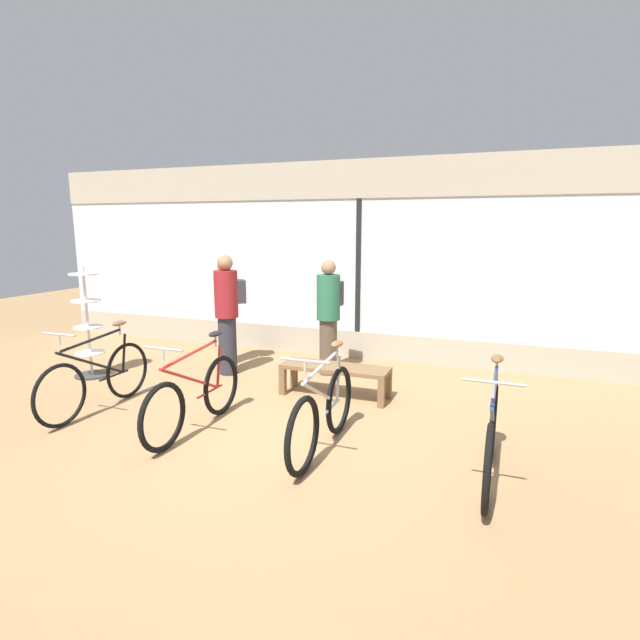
{
  "coord_description": "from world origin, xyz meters",
  "views": [
    {
      "loc": [
        2.33,
        -4.49,
        2.18
      ],
      "look_at": [
        0.0,
        1.55,
        0.95
      ],
      "focal_mm": 28.0,
      "sensor_mm": 36.0,
      "label": 1
    }
  ],
  "objects_px": {
    "customer_near_rack": "(329,313)",
    "bicycle_right": "(323,413)",
    "display_bench": "(335,371)",
    "customer_mid_floor": "(227,312)",
    "bicycle_far_right": "(491,437)",
    "bicycle_far_left": "(97,378)",
    "customer_by_window": "(227,309)",
    "accessory_rack": "(89,332)",
    "bicycle_left": "(195,396)"
  },
  "relations": [
    {
      "from": "bicycle_right",
      "to": "accessory_rack",
      "type": "distance_m",
      "value": 4.2
    },
    {
      "from": "bicycle_far_left",
      "to": "customer_near_rack",
      "type": "distance_m",
      "value": 3.2
    },
    {
      "from": "customer_by_window",
      "to": "accessory_rack",
      "type": "bearing_deg",
      "value": -139.69
    },
    {
      "from": "bicycle_far_left",
      "to": "bicycle_left",
      "type": "distance_m",
      "value": 1.43
    },
    {
      "from": "customer_mid_floor",
      "to": "bicycle_far_left",
      "type": "bearing_deg",
      "value": -109.59
    },
    {
      "from": "accessory_rack",
      "to": "customer_mid_floor",
      "type": "height_order",
      "value": "customer_mid_floor"
    },
    {
      "from": "bicycle_right",
      "to": "customer_by_window",
      "type": "xyz_separation_m",
      "value": [
        -2.52,
        2.39,
        0.5
      ]
    },
    {
      "from": "bicycle_right",
      "to": "bicycle_far_right",
      "type": "relative_size",
      "value": 0.99
    },
    {
      "from": "bicycle_right",
      "to": "display_bench",
      "type": "bearing_deg",
      "value": 105.19
    },
    {
      "from": "bicycle_left",
      "to": "customer_near_rack",
      "type": "bearing_deg",
      "value": 75.97
    },
    {
      "from": "accessory_rack",
      "to": "display_bench",
      "type": "height_order",
      "value": "accessory_rack"
    },
    {
      "from": "accessory_rack",
      "to": "display_bench",
      "type": "bearing_deg",
      "value": 6.99
    },
    {
      "from": "bicycle_right",
      "to": "bicycle_far_right",
      "type": "distance_m",
      "value": 1.55
    },
    {
      "from": "display_bench",
      "to": "customer_near_rack",
      "type": "distance_m",
      "value": 1.17
    },
    {
      "from": "customer_by_window",
      "to": "bicycle_left",
      "type": "bearing_deg",
      "value": -66.16
    },
    {
      "from": "accessory_rack",
      "to": "customer_by_window",
      "type": "xyz_separation_m",
      "value": [
        1.53,
        1.3,
        0.23
      ]
    },
    {
      "from": "display_bench",
      "to": "customer_mid_floor",
      "type": "height_order",
      "value": "customer_mid_floor"
    },
    {
      "from": "bicycle_far_left",
      "to": "customer_by_window",
      "type": "distance_m",
      "value": 2.41
    },
    {
      "from": "bicycle_far_left",
      "to": "bicycle_right",
      "type": "height_order",
      "value": "bicycle_right"
    },
    {
      "from": "customer_near_rack",
      "to": "customer_mid_floor",
      "type": "distance_m",
      "value": 1.49
    },
    {
      "from": "bicycle_left",
      "to": "customer_near_rack",
      "type": "xyz_separation_m",
      "value": [
        0.62,
        2.48,
        0.53
      ]
    },
    {
      "from": "bicycle_right",
      "to": "accessory_rack",
      "type": "bearing_deg",
      "value": 164.97
    },
    {
      "from": "bicycle_far_left",
      "to": "customer_by_window",
      "type": "height_order",
      "value": "customer_by_window"
    },
    {
      "from": "bicycle_far_left",
      "to": "bicycle_left",
      "type": "relative_size",
      "value": 1.0
    },
    {
      "from": "bicycle_far_right",
      "to": "customer_near_rack",
      "type": "bearing_deg",
      "value": 134.12
    },
    {
      "from": "bicycle_far_right",
      "to": "bicycle_left",
      "type": "bearing_deg",
      "value": -179.8
    },
    {
      "from": "display_bench",
      "to": "customer_mid_floor",
      "type": "relative_size",
      "value": 0.79
    },
    {
      "from": "bicycle_far_right",
      "to": "customer_mid_floor",
      "type": "bearing_deg",
      "value": 153.09
    },
    {
      "from": "display_bench",
      "to": "bicycle_far_right",
      "type": "bearing_deg",
      "value": -38.15
    },
    {
      "from": "bicycle_right",
      "to": "customer_near_rack",
      "type": "height_order",
      "value": "customer_near_rack"
    },
    {
      "from": "bicycle_far_left",
      "to": "bicycle_left",
      "type": "xyz_separation_m",
      "value": [
        1.43,
        -0.08,
        -0.02
      ]
    },
    {
      "from": "bicycle_right",
      "to": "accessory_rack",
      "type": "xyz_separation_m",
      "value": [
        -4.05,
        1.09,
        0.27
      ]
    },
    {
      "from": "accessory_rack",
      "to": "customer_near_rack",
      "type": "bearing_deg",
      "value": 23.02
    },
    {
      "from": "customer_mid_floor",
      "to": "customer_near_rack",
      "type": "bearing_deg",
      "value": 21.4
    },
    {
      "from": "accessory_rack",
      "to": "customer_mid_floor",
      "type": "bearing_deg",
      "value": 24.23
    },
    {
      "from": "bicycle_right",
      "to": "customer_by_window",
      "type": "relative_size",
      "value": 1.03
    },
    {
      "from": "bicycle_left",
      "to": "bicycle_right",
      "type": "distance_m",
      "value": 1.46
    },
    {
      "from": "customer_near_rack",
      "to": "customer_by_window",
      "type": "height_order",
      "value": "customer_near_rack"
    },
    {
      "from": "bicycle_left",
      "to": "bicycle_far_left",
      "type": "bearing_deg",
      "value": 176.91
    },
    {
      "from": "display_bench",
      "to": "customer_by_window",
      "type": "xyz_separation_m",
      "value": [
        -2.11,
        0.85,
        0.55
      ]
    },
    {
      "from": "display_bench",
      "to": "customer_mid_floor",
      "type": "xyz_separation_m",
      "value": [
        -1.81,
        0.37,
        0.59
      ]
    },
    {
      "from": "customer_near_rack",
      "to": "customer_mid_floor",
      "type": "relative_size",
      "value": 0.96
    },
    {
      "from": "bicycle_far_left",
      "to": "customer_mid_floor",
      "type": "xyz_separation_m",
      "value": [
        0.66,
        1.85,
        0.53
      ]
    },
    {
      "from": "bicycle_far_left",
      "to": "bicycle_far_right",
      "type": "height_order",
      "value": "bicycle_far_left"
    },
    {
      "from": "bicycle_far_right",
      "to": "customer_mid_floor",
      "type": "xyz_separation_m",
      "value": [
        -3.78,
        1.92,
        0.54
      ]
    },
    {
      "from": "customer_mid_floor",
      "to": "bicycle_far_right",
      "type": "bearing_deg",
      "value": -26.91
    },
    {
      "from": "bicycle_far_left",
      "to": "accessory_rack",
      "type": "relative_size",
      "value": 1.09
    },
    {
      "from": "bicycle_far_right",
      "to": "customer_near_rack",
      "type": "xyz_separation_m",
      "value": [
        -2.39,
        2.47,
        0.52
      ]
    },
    {
      "from": "bicycle_far_left",
      "to": "accessory_rack",
      "type": "distance_m",
      "value": 1.58
    },
    {
      "from": "customer_near_rack",
      "to": "bicycle_right",
      "type": "bearing_deg",
      "value": -71.11
    }
  ]
}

